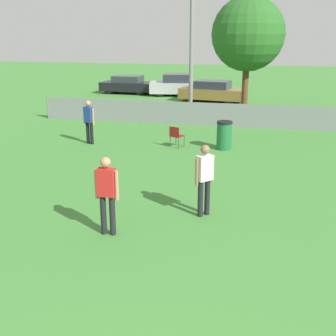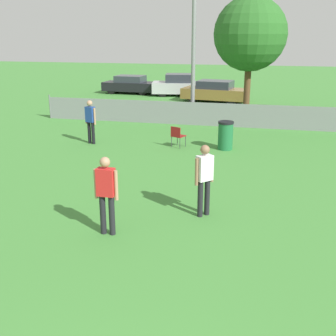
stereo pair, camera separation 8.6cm
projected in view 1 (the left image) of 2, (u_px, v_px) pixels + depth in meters
The scene contains 11 objects.
fence_backline at pixel (242, 116), 19.63m from camera, with size 19.92×0.07×1.21m.
light_pole at pixel (192, 25), 19.98m from camera, with size 0.90×0.36×7.68m.
tree_near_pole at pixel (248, 34), 20.35m from camera, with size 3.56×3.56×5.97m.
player_receiver_white at pixel (204, 175), 9.89m from camera, with size 0.42×0.42×1.76m.
player_defender_red at pixel (107, 191), 8.93m from camera, with size 0.54×0.22×1.76m.
spectator_in_blue at pixel (89, 119), 16.55m from camera, with size 0.50×0.32×1.73m.
folding_chair_sideline at pixel (176, 135), 16.17m from camera, with size 0.57×0.57×0.82m.
trash_bin at pixel (224, 135), 15.89m from camera, with size 0.59×0.59×1.07m.
parked_car_dark at pixel (128, 85), 30.92m from camera, with size 3.99×1.91×1.29m.
parked_car_silver at pixel (178, 85), 29.85m from camera, with size 4.17×2.44×1.51m.
parked_car_tan at pixel (213, 91), 27.16m from camera, with size 4.34×2.41×1.35m.
Camera 1 is at (0.94, -1.73, 4.19)m, focal length 45.00 mm.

